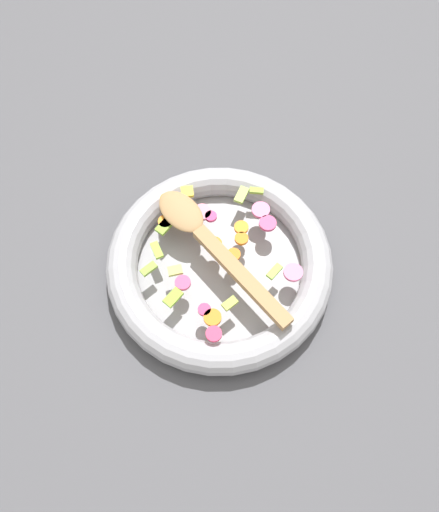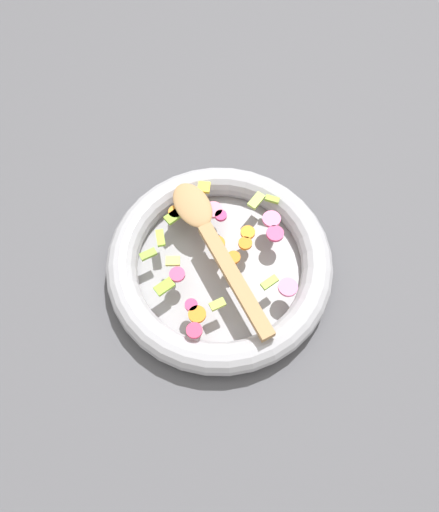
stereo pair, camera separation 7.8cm
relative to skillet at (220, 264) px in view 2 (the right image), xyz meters
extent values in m
plane|color=#4C4C51|center=(0.00, 0.00, -0.02)|extent=(4.00, 4.00, 0.00)
cylinder|color=gray|center=(0.00, 0.00, -0.02)|extent=(0.31, 0.31, 0.01)
torus|color=#9E9EA5|center=(0.00, 0.00, 0.00)|extent=(0.36, 0.36, 0.05)
cylinder|color=orange|center=(-0.01, -0.02, 0.03)|extent=(0.04, 0.04, 0.01)
cylinder|color=orange|center=(0.03, -0.10, 0.03)|extent=(0.03, 0.03, 0.01)
cylinder|color=orange|center=(-0.01, -0.11, 0.03)|extent=(0.03, 0.03, 0.01)
cylinder|color=orange|center=(0.00, -0.13, 0.03)|extent=(0.04, 0.04, 0.01)
cylinder|color=orange|center=(-0.05, 0.00, 0.03)|extent=(0.03, 0.03, 0.01)
cylinder|color=orange|center=(0.07, 0.07, 0.03)|extent=(0.04, 0.04, 0.01)
cylinder|color=orange|center=(-0.06, -0.02, 0.03)|extent=(0.03, 0.03, 0.01)
cylinder|color=orange|center=(-0.02, 0.01, 0.03)|extent=(0.03, 0.03, 0.01)
cube|color=#84B037|center=(0.03, -0.10, 0.03)|extent=(0.03, 0.02, 0.01)
cube|color=#85AB3E|center=(0.10, -0.05, 0.03)|extent=(0.03, 0.01, 0.01)
cube|color=#99C83D|center=(0.07, -0.07, 0.03)|extent=(0.02, 0.03, 0.01)
cube|color=#B7C65D|center=(0.07, -0.02, 0.03)|extent=(0.03, 0.02, 0.01)
cube|color=#89BB36|center=(0.10, 0.01, 0.03)|extent=(0.03, 0.02, 0.01)
cube|color=#A3BA48|center=(0.04, 0.07, 0.03)|extent=(0.02, 0.01, 0.01)
cube|color=#95CB49|center=(-0.05, 0.08, 0.03)|extent=(0.03, 0.02, 0.01)
cube|color=#91B43C|center=(-0.12, -0.05, 0.03)|extent=(0.02, 0.02, 0.01)
cube|color=#ABCF5B|center=(-0.10, -0.06, 0.03)|extent=(0.03, 0.03, 0.01)
cylinder|color=pink|center=(-0.07, 0.09, 0.03)|extent=(0.04, 0.04, 0.01)
cylinder|color=#CA3B6C|center=(-0.10, 0.01, 0.03)|extent=(0.04, 0.04, 0.01)
cylinder|color=#D0306C|center=(-0.03, -0.06, 0.03)|extent=(0.02, 0.02, 0.01)
cylinder|color=pink|center=(-0.03, -0.08, 0.03)|extent=(0.04, 0.04, 0.01)
cylinder|color=pink|center=(-0.10, -0.02, 0.03)|extent=(0.04, 0.04, 0.01)
cylinder|color=#CB3264|center=(0.07, 0.05, 0.03)|extent=(0.02, 0.02, 0.01)
cylinder|color=#D54070|center=(0.07, 0.00, 0.03)|extent=(0.03, 0.03, 0.01)
cylinder|color=#D7325A|center=(0.09, 0.09, 0.03)|extent=(0.02, 0.02, 0.01)
cube|color=yellow|center=(-0.03, -0.12, 0.03)|extent=(0.03, 0.03, 0.01)
cube|color=#A87F51|center=(0.00, 0.05, 0.04)|extent=(0.02, 0.20, 0.01)
ellipsoid|color=#A87F51|center=(0.00, -0.10, 0.04)|extent=(0.06, 0.09, 0.01)
camera|label=1|loc=(0.22, 0.26, 0.73)|focal=35.00mm
camera|label=2|loc=(0.16, 0.31, 0.73)|focal=35.00mm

